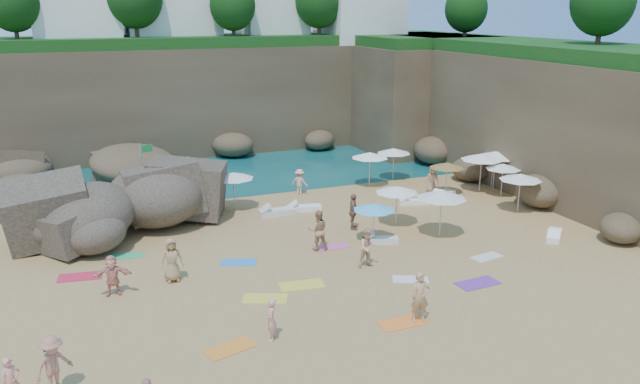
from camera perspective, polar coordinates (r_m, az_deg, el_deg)
name	(u,v)px	position (r m, az deg, el deg)	size (l,w,h in m)	color
ground	(304,256)	(28.48, -1.48, -5.88)	(120.00, 120.00, 0.00)	tan
seawater	(185,136)	(56.51, -12.28, 5.03)	(120.00, 120.00, 0.00)	#0C4751
cliff_back	(218,97)	(51.39, -9.34, 8.60)	(44.00, 8.00, 8.00)	brown
cliff_right	(530,116)	(43.71, 18.65, 6.61)	(8.00, 30.00, 8.00)	brown
cliff_corner	(412,95)	(52.25, 8.39, 8.77)	(10.00, 12.00, 8.00)	brown
rock_promontory	(47,190)	(42.15, -23.68, 0.15)	(12.00, 7.00, 2.00)	brown
clifftop_buildings	(223,3)	(51.93, -8.85, 16.72)	(28.48, 9.48, 7.00)	white
clifftop_trees	(269,2)	(46.37, -4.68, 16.93)	(35.60, 23.82, 4.40)	#11380F
rock_outcrop	(137,235)	(32.32, -16.36, -3.80)	(8.27, 6.20, 3.31)	brown
flag_pole	(144,167)	(35.96, -15.79, 2.22)	(0.70, 0.28, 3.70)	silver
parasol_0	(233,176)	(34.70, -7.92, 1.50)	(2.26, 2.26, 2.14)	silver
parasol_1	(394,151)	(40.89, 6.76, 3.76)	(2.21, 2.21, 2.09)	silver
parasol_2	(370,155)	(39.10, 4.58, 3.38)	(2.32, 2.32, 2.20)	silver
parasol_3	(493,159)	(40.09, 15.57, 2.97)	(2.18, 2.18, 2.06)	silver
parasol_4	(496,154)	(39.85, 15.77, 3.33)	(2.53, 2.53, 2.39)	silver
parasol_5	(397,189)	(32.09, 7.04, 0.23)	(2.22, 2.22, 2.10)	silver
parasol_6	(447,165)	(38.00, 11.54, 2.42)	(2.10, 2.10, 1.99)	silver
parasol_7	(482,157)	(39.07, 14.58, 3.14)	(2.51, 2.51, 2.38)	silver
parasol_8	(503,166)	(38.49, 16.41, 2.25)	(2.10, 2.10, 1.99)	silver
parasol_9	(442,195)	(30.78, 11.07, -0.25)	(2.46, 2.46, 2.33)	silver
parasol_10	(374,207)	(29.67, 4.96, -1.37)	(2.04, 2.04, 1.93)	silver
parasol_11	(521,177)	(35.68, 17.87, 1.32)	(2.30, 2.30, 2.17)	silver
lounger_0	(278,212)	(34.07, -3.89, -1.83)	(2.02, 0.67, 0.31)	silver
lounger_1	(304,208)	(34.67, -1.43, -1.49)	(1.87, 0.62, 0.29)	white
lounger_2	(443,195)	(37.69, 11.17, -0.31)	(1.97, 0.66, 0.31)	white
lounger_3	(381,240)	(30.16, 5.60, -4.39)	(1.66, 0.55, 0.26)	silver
lounger_4	(414,202)	(36.24, 8.63, -0.89)	(1.72, 0.57, 0.27)	white
lounger_5	(554,235)	(32.68, 20.63, -3.73)	(1.78, 0.59, 0.28)	white
towel_2	(230,348)	(21.45, -8.25, -13.97)	(1.60, 0.80, 0.03)	orange
towel_4	(265,299)	(24.58, -5.04, -9.68)	(1.74, 0.87, 0.03)	yellow
towel_5	(410,279)	(26.38, 8.27, -7.91)	(1.47, 0.74, 0.03)	silver
towel_6	(478,283)	(26.55, 14.21, -8.09)	(1.78, 0.89, 0.03)	#6F31A0
towel_7	(80,277)	(28.21, -21.08, -7.24)	(1.76, 0.88, 0.03)	red
towel_8	(239,262)	(28.00, -7.46, -6.39)	(1.56, 0.78, 0.03)	#2886D5
towel_9	(333,246)	(29.56, 1.18, -5.00)	(1.51, 0.75, 0.03)	#DB55A0
towel_10	(402,323)	(22.96, 7.53, -11.77)	(1.68, 0.84, 0.03)	orange
towel_11	(126,256)	(29.79, -17.36, -5.60)	(1.51, 0.75, 0.03)	#32AF6A
towel_12	(302,285)	(25.60, -1.70, -8.51)	(1.81, 0.91, 0.03)	yellow
towel_13	(487,257)	(29.34, 15.00, -5.75)	(1.45, 0.73, 0.03)	silver
person_stand_0	(11,381)	(20.29, -26.41, -15.25)	(0.53, 0.35, 1.46)	#E18B76
person_stand_1	(318,230)	(28.88, -0.18, -3.50)	(0.94, 0.73, 1.93)	tan
person_stand_2	(300,182)	(37.55, -1.88, 0.94)	(1.01, 0.42, 1.57)	#F9AC8D
person_stand_3	(353,212)	(31.57, 3.05, -1.81)	(1.10, 0.46, 1.88)	#8E5F47
person_stand_4	(432,179)	(38.52, 10.21, 1.13)	(0.80, 0.44, 1.64)	tan
person_stand_5	(200,209)	(32.98, -10.90, -1.57)	(1.46, 0.42, 1.57)	tan
person_stand_6	(271,320)	(21.48, -4.47, -11.56)	(0.54, 0.36, 1.49)	#F5A08B
person_lie_2	(173,276)	(26.60, -13.29, -7.44)	(0.90, 1.84, 0.49)	#A98654
person_lie_3	(114,290)	(26.03, -18.34, -8.49)	(1.50, 1.62, 0.43)	#E08A76
person_lie_4	(419,316)	(23.07, 9.06, -11.11)	(0.68, 1.86, 0.45)	tan
person_lie_5	(368,260)	(27.30, 4.39, -6.20)	(0.84, 1.73, 0.66)	#EEAB87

